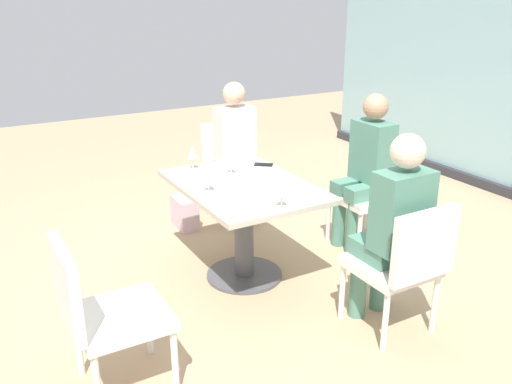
{
  "coord_description": "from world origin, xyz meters",
  "views": [
    {
      "loc": [
        3.19,
        -1.72,
        2.0
      ],
      "look_at": [
        0.0,
        0.1,
        0.65
      ],
      "focal_mm": 38.48,
      "sensor_mm": 36.0,
      "label": 1
    }
  ],
  "objects_px": {
    "wine_glass_1": "(282,188)",
    "person_far_right": "(393,223)",
    "chair_front_right": "(101,309)",
    "cell_phone_on_table": "(264,165)",
    "dining_table_main": "(244,210)",
    "wine_glass_3": "(208,173)",
    "wine_glass_2": "(231,157)",
    "person_far_left": "(238,146)",
    "person_near_window": "(366,164)",
    "wine_glass_0": "(192,152)",
    "chair_far_right": "(403,261)",
    "handbag_0": "(185,213)",
    "coffee_cup": "(267,189)",
    "chair_far_left": "(233,165)",
    "chair_near_window": "(374,186)"
  },
  "relations": [
    {
      "from": "handbag_0",
      "to": "chair_far_right",
      "type": "bearing_deg",
      "value": 14.58
    },
    {
      "from": "dining_table_main",
      "to": "chair_near_window",
      "type": "bearing_deg",
      "value": 90.0
    },
    {
      "from": "chair_front_right",
      "to": "cell_phone_on_table",
      "type": "relative_size",
      "value": 6.04
    },
    {
      "from": "dining_table_main",
      "to": "chair_far_right",
      "type": "xyz_separation_m",
      "value": [
        1.1,
        0.48,
        -0.03
      ]
    },
    {
      "from": "dining_table_main",
      "to": "wine_glass_1",
      "type": "height_order",
      "value": "wine_glass_1"
    },
    {
      "from": "dining_table_main",
      "to": "wine_glass_2",
      "type": "distance_m",
      "value": 0.4
    },
    {
      "from": "chair_far_left",
      "to": "cell_phone_on_table",
      "type": "xyz_separation_m",
      "value": [
        0.79,
        -0.13,
        0.24
      ]
    },
    {
      "from": "coffee_cup",
      "to": "chair_far_left",
      "type": "bearing_deg",
      "value": 161.67
    },
    {
      "from": "person_near_window",
      "to": "coffee_cup",
      "type": "height_order",
      "value": "person_near_window"
    },
    {
      "from": "dining_table_main",
      "to": "chair_front_right",
      "type": "height_order",
      "value": "chair_front_right"
    },
    {
      "from": "wine_glass_0",
      "to": "handbag_0",
      "type": "bearing_deg",
      "value": 165.98
    },
    {
      "from": "chair_front_right",
      "to": "wine_glass_0",
      "type": "height_order",
      "value": "wine_glass_0"
    },
    {
      "from": "dining_table_main",
      "to": "cell_phone_on_table",
      "type": "bearing_deg",
      "value": 131.85
    },
    {
      "from": "coffee_cup",
      "to": "cell_phone_on_table",
      "type": "relative_size",
      "value": 0.62
    },
    {
      "from": "chair_far_right",
      "to": "person_far_right",
      "type": "relative_size",
      "value": 0.69
    },
    {
      "from": "chair_far_right",
      "to": "wine_glass_3",
      "type": "height_order",
      "value": "wine_glass_3"
    },
    {
      "from": "chair_far_left",
      "to": "wine_glass_2",
      "type": "height_order",
      "value": "wine_glass_2"
    },
    {
      "from": "dining_table_main",
      "to": "wine_glass_2",
      "type": "height_order",
      "value": "wine_glass_2"
    },
    {
      "from": "chair_far_right",
      "to": "person_far_left",
      "type": "relative_size",
      "value": 0.69
    },
    {
      "from": "wine_glass_1",
      "to": "person_far_right",
      "type": "bearing_deg",
      "value": 45.61
    },
    {
      "from": "dining_table_main",
      "to": "person_far_left",
      "type": "xyz_separation_m",
      "value": [
        -0.99,
        0.48,
        0.17
      ]
    },
    {
      "from": "person_near_window",
      "to": "wine_glass_0",
      "type": "xyz_separation_m",
      "value": [
        -0.48,
        -1.28,
        0.16
      ]
    },
    {
      "from": "dining_table_main",
      "to": "wine_glass_0",
      "type": "height_order",
      "value": "wine_glass_0"
    },
    {
      "from": "chair_near_window",
      "to": "wine_glass_1",
      "type": "height_order",
      "value": "wine_glass_1"
    },
    {
      "from": "person_far_right",
      "to": "handbag_0",
      "type": "distance_m",
      "value": 2.18
    },
    {
      "from": "dining_table_main",
      "to": "person_far_left",
      "type": "distance_m",
      "value": 1.11
    },
    {
      "from": "wine_glass_1",
      "to": "coffee_cup",
      "type": "bearing_deg",
      "value": 172.44
    },
    {
      "from": "person_near_window",
      "to": "wine_glass_0",
      "type": "height_order",
      "value": "person_near_window"
    },
    {
      "from": "person_far_left",
      "to": "wine_glass_3",
      "type": "bearing_deg",
      "value": -36.81
    },
    {
      "from": "wine_glass_3",
      "to": "handbag_0",
      "type": "distance_m",
      "value": 1.33
    },
    {
      "from": "person_far_right",
      "to": "wine_glass_3",
      "type": "bearing_deg",
      "value": -141.48
    },
    {
      "from": "chair_far_right",
      "to": "coffee_cup",
      "type": "height_order",
      "value": "chair_far_right"
    },
    {
      "from": "person_far_left",
      "to": "handbag_0",
      "type": "distance_m",
      "value": 0.76
    },
    {
      "from": "dining_table_main",
      "to": "wine_glass_3",
      "type": "bearing_deg",
      "value": -83.86
    },
    {
      "from": "wine_glass_1",
      "to": "chair_front_right",
      "type": "bearing_deg",
      "value": -79.61
    },
    {
      "from": "person_far_left",
      "to": "chair_far_right",
      "type": "bearing_deg",
      "value": 0.0
    },
    {
      "from": "wine_glass_3",
      "to": "cell_phone_on_table",
      "type": "relative_size",
      "value": 1.28
    },
    {
      "from": "wine_glass_2",
      "to": "cell_phone_on_table",
      "type": "distance_m",
      "value": 0.36
    },
    {
      "from": "person_far_left",
      "to": "person_near_window",
      "type": "relative_size",
      "value": 1.0
    },
    {
      "from": "dining_table_main",
      "to": "person_near_window",
      "type": "xyz_separation_m",
      "value": [
        -0.0,
        1.11,
        0.17
      ]
    },
    {
      "from": "person_far_right",
      "to": "handbag_0",
      "type": "xyz_separation_m",
      "value": [
        -2.04,
        -0.51,
        -0.56
      ]
    },
    {
      "from": "wine_glass_0",
      "to": "cell_phone_on_table",
      "type": "xyz_separation_m",
      "value": [
        0.17,
        0.52,
        -0.13
      ]
    },
    {
      "from": "person_far_right",
      "to": "chair_front_right",
      "type": "bearing_deg",
      "value": -98.59
    },
    {
      "from": "coffee_cup",
      "to": "cell_phone_on_table",
      "type": "bearing_deg",
      "value": 151.4
    },
    {
      "from": "person_far_left",
      "to": "wine_glass_0",
      "type": "distance_m",
      "value": 0.84
    },
    {
      "from": "chair_front_right",
      "to": "chair_far_left",
      "type": "bearing_deg",
      "value": 137.2
    },
    {
      "from": "chair_far_right",
      "to": "chair_front_right",
      "type": "height_order",
      "value": "same"
    },
    {
      "from": "person_far_left",
      "to": "wine_glass_0",
      "type": "bearing_deg",
      "value": -52.1
    },
    {
      "from": "wine_glass_2",
      "to": "coffee_cup",
      "type": "bearing_deg",
      "value": 0.13
    },
    {
      "from": "dining_table_main",
      "to": "wine_glass_2",
      "type": "bearing_deg",
      "value": 175.07
    }
  ]
}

